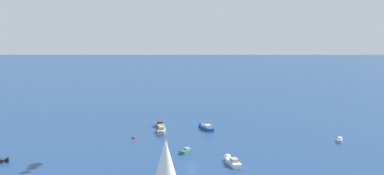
% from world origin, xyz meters
% --- Properties ---
extents(ground_plane, '(2000.00, 2000.00, 0.00)m').
position_xyz_m(ground_plane, '(0.00, 0.00, 0.00)').
color(ground_plane, navy).
extents(motorboat_far_stbd, '(5.86, 10.87, 3.06)m').
position_xyz_m(motorboat_far_stbd, '(25.58, -37.37, 0.83)').
color(motorboat_far_stbd, '#9E9993').
rests_on(motorboat_far_stbd, ground_plane).
extents(sailboat_inshore, '(6.09, 10.54, 13.37)m').
position_xyz_m(sailboat_inshore, '(1.13, 18.19, 6.10)').
color(sailboat_inshore, white).
rests_on(sailboat_inshore, ground_plane).
extents(motorboat_offshore, '(2.67, 6.44, 1.82)m').
position_xyz_m(motorboat_offshore, '(6.72, -12.49, 0.49)').
color(motorboat_offshore, '#33704C').
rests_on(motorboat_offshore, ground_plane).
extents(motorboat_trailing, '(8.32, 10.47, 3.12)m').
position_xyz_m(motorboat_trailing, '(30.35, -47.95, 0.84)').
color(motorboat_trailing, '#9E9993').
rests_on(motorboat_trailing, ground_plane).
extents(motorboat_mid_cluster, '(2.17, 6.40, 1.82)m').
position_xyz_m(motorboat_mid_cluster, '(-42.16, -45.57, 0.49)').
color(motorboat_mid_cluster, '#9E9993').
rests_on(motorboat_mid_cluster, ground_plane).
extents(motorboat_outer_ring_a, '(8.73, 9.56, 2.99)m').
position_xyz_m(motorboat_outer_ring_a, '(11.06, -50.66, 0.81)').
color(motorboat_outer_ring_a, '#23478C').
rests_on(motorboat_outer_ring_a, ground_plane).
extents(motorboat_outer_ring_b, '(7.52, 9.78, 2.89)m').
position_xyz_m(motorboat_outer_ring_b, '(-11.20, -4.82, 0.78)').
color(motorboat_outer_ring_b, white).
rests_on(motorboat_outer_ring_b, ground_plane).
extents(marker_buoy, '(1.10, 1.10, 2.10)m').
position_xyz_m(marker_buoy, '(32.24, -25.73, 0.39)').
color(marker_buoy, red).
rests_on(marker_buoy, ground_plane).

